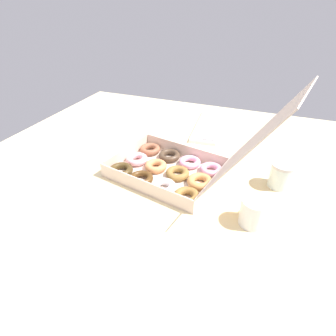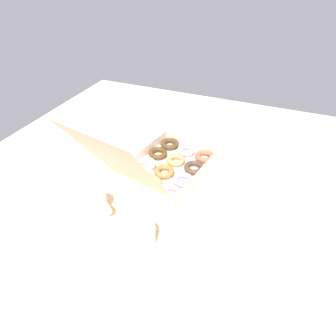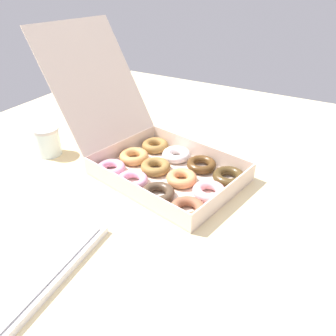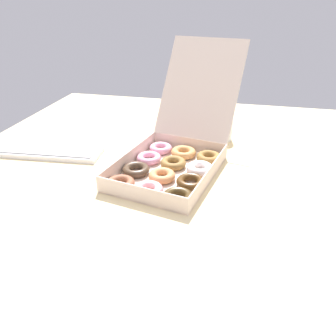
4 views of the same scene
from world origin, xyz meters
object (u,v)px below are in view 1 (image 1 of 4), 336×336
(keyboard, at_px, (209,125))
(glass_jar, at_px, (281,175))
(coffee_mug, at_px, (254,211))
(donut_box, at_px, (174,167))

(keyboard, distance_m, glass_jar, 0.58)
(coffee_mug, xyz_separation_m, glass_jar, (-0.24, 0.07, 0.00))
(coffee_mug, bearing_deg, keyboard, -155.73)
(donut_box, xyz_separation_m, glass_jar, (-0.08, 0.40, 0.01))
(keyboard, relative_size, glass_jar, 4.46)
(glass_jar, bearing_deg, coffee_mug, -17.39)
(donut_box, height_order, glass_jar, donut_box)
(donut_box, relative_size, glass_jar, 7.03)
(donut_box, xyz_separation_m, coffee_mug, (0.15, 0.32, 0.00))
(donut_box, distance_m, keyboard, 0.52)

